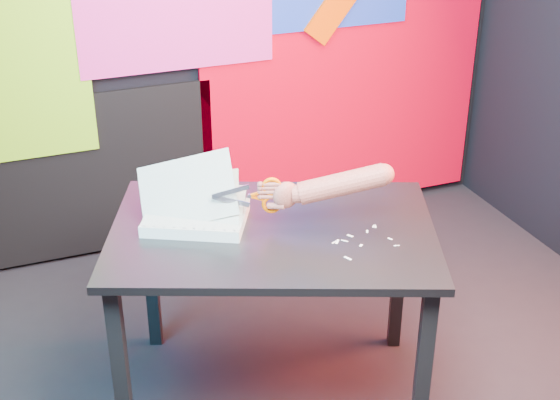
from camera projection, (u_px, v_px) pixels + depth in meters
name	position (u px, v px, depth m)	size (l,w,h in m)	color
room	(365.00, 69.00, 2.47)	(3.01, 3.01, 2.71)	black
backdrop	(240.00, 60.00, 3.88)	(2.88, 0.05, 2.08)	red
work_table	(273.00, 251.00, 2.82)	(1.36, 1.14, 0.75)	black
printout_stack	(196.00, 216.00, 2.80)	(0.43, 0.39, 0.27)	silver
scissors	(267.00, 196.00, 2.73)	(0.24, 0.09, 0.14)	#B2B8D4
hand_forearm	(332.00, 186.00, 2.72)	(0.45, 0.19, 0.16)	#B35C4A
paper_clippings	(357.00, 240.00, 2.70)	(0.21, 0.19, 0.00)	silver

